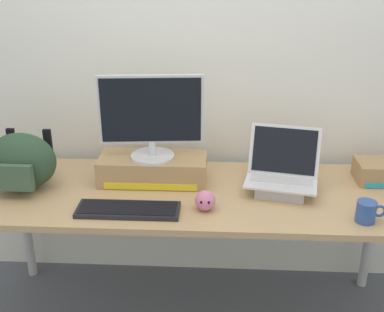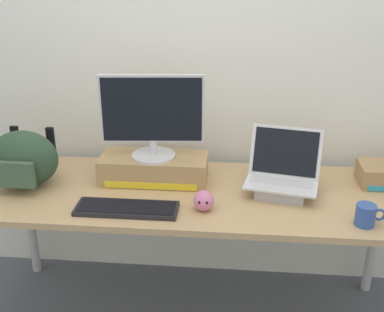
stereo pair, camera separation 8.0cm
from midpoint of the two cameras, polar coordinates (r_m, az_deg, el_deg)
name	(u,v)px [view 1 (the left image)]	position (r m, az deg, el deg)	size (l,w,h in m)	color
back_wall	(197,49)	(2.54, -0.37, 12.36)	(7.00, 0.10, 2.60)	silver
desk	(192,203)	(2.33, -0.99, -5.57)	(2.03, 0.70, 0.72)	tan
toner_box_yellow	(153,169)	(2.38, -5.54, -1.54)	(0.52, 0.22, 0.13)	#A88456
desktop_monitor	(151,117)	(2.29, -5.80, 4.55)	(0.49, 0.21, 0.40)	silver
open_laptop	(281,179)	(2.31, 9.43, -2.70)	(0.37, 0.30, 0.29)	#ADADB2
external_keyboard	(128,210)	(2.14, -8.53, -6.22)	(0.45, 0.15, 0.02)	black
messenger_backpack	(21,161)	(2.43, -20.21, -0.61)	(0.33, 0.27, 0.27)	#28422D
coffee_mug	(367,212)	(2.15, 18.71, -6.18)	(0.12, 0.08, 0.09)	#2D4C93
plush_toy	(205,201)	(2.12, 0.47, -5.23)	(0.09, 0.09, 0.09)	#CC7099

